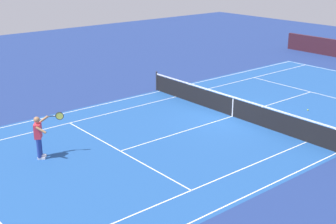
% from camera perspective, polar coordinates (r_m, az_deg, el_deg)
% --- Properties ---
extents(ground_plane, '(60.00, 60.00, 0.00)m').
position_cam_1_polar(ground_plane, '(21.98, 8.01, -0.53)').
color(ground_plane, navy).
extents(court_slab, '(24.20, 11.40, 0.00)m').
position_cam_1_polar(court_slab, '(21.98, 8.01, -0.53)').
color(court_slab, '#1E4C93').
rests_on(court_slab, ground_plane).
extents(court_line_markings, '(23.85, 11.05, 0.01)m').
position_cam_1_polar(court_line_markings, '(21.98, 8.01, -0.52)').
color(court_line_markings, white).
rests_on(court_line_markings, ground_plane).
extents(tennis_net, '(0.10, 11.70, 1.08)m').
position_cam_1_polar(tennis_net, '(21.82, 8.07, 0.69)').
color(tennis_net, '#2D2D33').
rests_on(tennis_net, ground_plane).
extents(tennis_player_near, '(1.18, 0.75, 1.70)m').
position_cam_1_polar(tennis_player_near, '(17.69, -15.71, -2.77)').
color(tennis_player_near, navy).
rests_on(tennis_player_near, ground_plane).
extents(tennis_ball, '(0.07, 0.07, 0.07)m').
position_cam_1_polar(tennis_ball, '(23.58, 16.98, 0.25)').
color(tennis_ball, '#CCE01E').
rests_on(tennis_ball, ground_plane).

